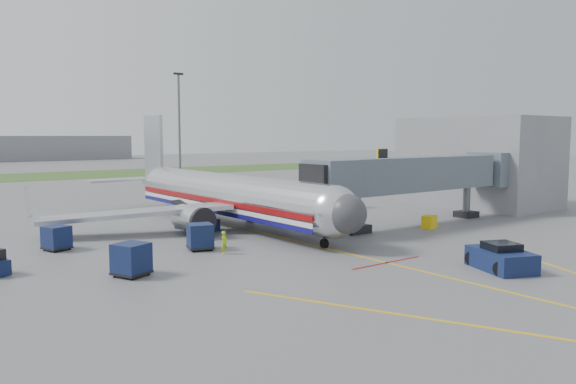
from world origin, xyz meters
TOP-DOWN VIEW (x-y plane):
  - ground at (0.00, 0.00)m, footprint 400.00×400.00m
  - grass_strip at (0.00, 90.00)m, footprint 300.00×25.00m
  - apron_markings at (0.00, -7.40)m, footprint 21.52×50.00m
  - airliner at (0.00, 15.25)m, footprint 32.10×35.67m
  - jet_bridge at (12.86, 5.00)m, footprint 25.30×4.00m
  - terminal at (30.00, 10.00)m, footprint 10.00×16.00m
  - light_mast_right at (25.00, 75.00)m, footprint 2.00×0.44m
  - pushback_tug at (4.00, -9.40)m, footprint 3.76×4.59m
  - baggage_cart_a at (-14.07, 2.51)m, footprint 2.30×2.30m
  - baggage_cart_b at (-7.37, 6.75)m, footprint 2.11×2.11m
  - baggage_cart_c at (-15.43, 12.68)m, footprint 2.00×2.00m
  - belt_loader at (-3.58, 14.39)m, footprint 2.48×5.03m
  - ground_power_cart at (12.88, 3.00)m, footprint 1.57×1.25m
  - ramp_worker at (-6.79, 4.45)m, footprint 0.68×0.58m

SIDE VIEW (x-z plane):
  - ground at x=0.00m, z-range 0.00..0.00m
  - apron_markings at x=0.00m, z-range 0.00..0.01m
  - grass_strip at x=0.00m, z-range 0.00..0.01m
  - ground_power_cart at x=12.88m, z-range -0.01..1.09m
  - belt_loader at x=-3.58m, z-range -0.60..1.77m
  - pushback_tug at x=4.00m, z-range -0.14..1.52m
  - ramp_worker at x=-6.79m, z-range 0.00..1.57m
  - baggage_cart_c at x=-15.43m, z-range 0.02..1.71m
  - baggage_cart_b at x=-7.37m, z-range 0.02..1.85m
  - baggage_cart_a at x=-14.07m, z-range 0.02..1.90m
  - airliner at x=0.00m, z-range -2.48..7.77m
  - jet_bridge at x=12.86m, z-range 1.02..7.92m
  - terminal at x=30.00m, z-range 0.00..10.00m
  - light_mast_right at x=25.00m, z-range 0.58..20.98m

